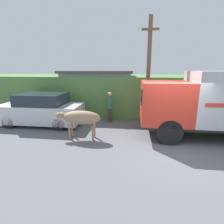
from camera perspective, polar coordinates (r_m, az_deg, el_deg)
The scene contains 7 objects.
ground_plane at distance 7.24m, azimuth 19.48°, elevation -11.32°, with size 60.00×60.00×0.00m, color slate.
hillside_embankment at distance 13.37m, azimuth 14.02°, elevation 6.03°, with size 32.00×6.00×2.52m.
building_backdrop at distance 12.12m, azimuth -4.72°, elevation 6.54°, with size 4.75×2.70×2.87m.
brown_cow at distance 7.67m, azimuth -10.22°, elevation -1.91°, with size 2.00×0.61×1.25m.
parked_suv at distance 10.26m, azimuth -22.08°, elevation 0.67°, with size 4.40×1.89×1.71m.
pedestrian_on_hill at distance 9.92m, azimuth -0.69°, elevation 2.19°, with size 0.34×0.34×1.74m.
utility_pole at distance 9.99m, azimuth 11.79°, elevation 13.37°, with size 0.90×0.23×5.67m.
Camera 1 is at (-1.57, -6.41, 2.98)m, focal length 28.00 mm.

